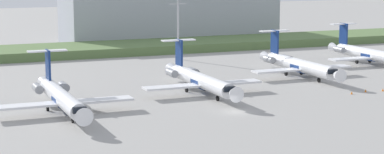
{
  "coord_description": "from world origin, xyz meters",
  "views": [
    {
      "loc": [
        -48.25,
        -98.19,
        23.97
      ],
      "look_at": [
        0.0,
        18.02,
        3.0
      ],
      "focal_mm": 64.21,
      "sensor_mm": 36.0,
      "label": 1
    }
  ],
  "objects_px": {
    "antenna_mast": "(178,24)",
    "safety_cone_front_marker": "(352,93)",
    "regional_jet_third": "(200,80)",
    "regional_jet_fifth": "(368,54)",
    "safety_cone_rear_marker": "(383,90)",
    "safety_cone_mid_marker": "(366,91)",
    "regional_jet_fourth": "(298,65)",
    "regional_jet_second": "(61,97)"
  },
  "relations": [
    {
      "from": "regional_jet_fourth",
      "to": "safety_cone_mid_marker",
      "type": "xyz_separation_m",
      "value": [
        2.24,
        -20.48,
        -2.26
      ]
    },
    {
      "from": "regional_jet_third",
      "to": "safety_cone_mid_marker",
      "type": "bearing_deg",
      "value": -20.9
    },
    {
      "from": "regional_jet_second",
      "to": "safety_cone_rear_marker",
      "type": "xyz_separation_m",
      "value": [
        60.05,
        -4.86,
        -2.26
      ]
    },
    {
      "from": "regional_jet_fifth",
      "to": "antenna_mast",
      "type": "bearing_deg",
      "value": 146.92
    },
    {
      "from": "antenna_mast",
      "to": "safety_cone_front_marker",
      "type": "relative_size",
      "value": 38.64
    },
    {
      "from": "regional_jet_fifth",
      "to": "antenna_mast",
      "type": "relative_size",
      "value": 1.46
    },
    {
      "from": "safety_cone_mid_marker",
      "to": "regional_jet_fifth",
      "type": "bearing_deg",
      "value": 52.55
    },
    {
      "from": "regional_jet_fourth",
      "to": "antenna_mast",
      "type": "relative_size",
      "value": 1.46
    },
    {
      "from": "regional_jet_fifth",
      "to": "safety_cone_mid_marker",
      "type": "relative_size",
      "value": 56.36
    },
    {
      "from": "regional_jet_fourth",
      "to": "regional_jet_fifth",
      "type": "xyz_separation_m",
      "value": [
        24.83,
        9.02,
        0.0
      ]
    },
    {
      "from": "regional_jet_fourth",
      "to": "safety_cone_mid_marker",
      "type": "distance_m",
      "value": 20.72
    },
    {
      "from": "safety_cone_front_marker",
      "to": "safety_cone_rear_marker",
      "type": "bearing_deg",
      "value": 2.19
    },
    {
      "from": "regional_jet_fourth",
      "to": "safety_cone_front_marker",
      "type": "xyz_separation_m",
      "value": [
        -1.43,
        -21.24,
        -2.26
      ]
    },
    {
      "from": "regional_jet_third",
      "to": "regional_jet_fifth",
      "type": "bearing_deg",
      "value": 19.53
    },
    {
      "from": "regional_jet_fifth",
      "to": "safety_cone_mid_marker",
      "type": "distance_m",
      "value": 37.23
    },
    {
      "from": "regional_jet_second",
      "to": "regional_jet_fifth",
      "type": "height_order",
      "value": "same"
    },
    {
      "from": "regional_jet_fourth",
      "to": "safety_cone_front_marker",
      "type": "distance_m",
      "value": 21.41
    },
    {
      "from": "regional_jet_second",
      "to": "safety_cone_front_marker",
      "type": "relative_size",
      "value": 56.36
    },
    {
      "from": "regional_jet_fifth",
      "to": "safety_cone_front_marker",
      "type": "height_order",
      "value": "regional_jet_fifth"
    },
    {
      "from": "regional_jet_third",
      "to": "regional_jet_fourth",
      "type": "distance_m",
      "value": 28.5
    },
    {
      "from": "safety_cone_mid_marker",
      "to": "antenna_mast",
      "type": "bearing_deg",
      "value": 106.58
    },
    {
      "from": "regional_jet_second",
      "to": "regional_jet_fifth",
      "type": "relative_size",
      "value": 1.0
    },
    {
      "from": "regional_jet_fourth",
      "to": "regional_jet_fifth",
      "type": "height_order",
      "value": "same"
    },
    {
      "from": "regional_jet_third",
      "to": "safety_cone_front_marker",
      "type": "bearing_deg",
      "value": -25.02
    },
    {
      "from": "antenna_mast",
      "to": "regional_jet_third",
      "type": "bearing_deg",
      "value": -106.37
    },
    {
      "from": "regional_jet_fifth",
      "to": "safety_cone_rear_marker",
      "type": "bearing_deg",
      "value": -122.37
    },
    {
      "from": "regional_jet_second",
      "to": "safety_cone_front_marker",
      "type": "bearing_deg",
      "value": -5.56
    },
    {
      "from": "antenna_mast",
      "to": "safety_cone_rear_marker",
      "type": "distance_m",
      "value": 59.43
    },
    {
      "from": "regional_jet_third",
      "to": "regional_jet_fourth",
      "type": "relative_size",
      "value": 1.0
    },
    {
      "from": "regional_jet_second",
      "to": "antenna_mast",
      "type": "height_order",
      "value": "antenna_mast"
    },
    {
      "from": "regional_jet_fourth",
      "to": "regional_jet_fifth",
      "type": "distance_m",
      "value": 26.42
    },
    {
      "from": "safety_cone_front_marker",
      "to": "regional_jet_second",
      "type": "bearing_deg",
      "value": 174.44
    },
    {
      "from": "regional_jet_fifth",
      "to": "antenna_mast",
      "type": "xyz_separation_m",
      "value": [
        -38.92,
        25.35,
        6.32
      ]
    },
    {
      "from": "regional_jet_fifth",
      "to": "safety_cone_rear_marker",
      "type": "height_order",
      "value": "regional_jet_fifth"
    },
    {
      "from": "regional_jet_fourth",
      "to": "safety_cone_mid_marker",
      "type": "relative_size",
      "value": 56.36
    },
    {
      "from": "regional_jet_fifth",
      "to": "regional_jet_fourth",
      "type": "bearing_deg",
      "value": -160.03
    },
    {
      "from": "safety_cone_mid_marker",
      "to": "regional_jet_third",
      "type": "bearing_deg",
      "value": 159.1
    },
    {
      "from": "regional_jet_second",
      "to": "regional_jet_third",
      "type": "xyz_separation_m",
      "value": [
        27.3,
        6.76,
        0.0
      ]
    },
    {
      "from": "regional_jet_third",
      "to": "safety_cone_front_marker",
      "type": "distance_m",
      "value": 28.23
    },
    {
      "from": "safety_cone_mid_marker",
      "to": "regional_jet_fourth",
      "type": "bearing_deg",
      "value": 96.24
    },
    {
      "from": "regional_jet_fourth",
      "to": "safety_cone_front_marker",
      "type": "bearing_deg",
      "value": -93.85
    },
    {
      "from": "regional_jet_third",
      "to": "safety_cone_mid_marker",
      "type": "distance_m",
      "value": 31.3
    }
  ]
}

